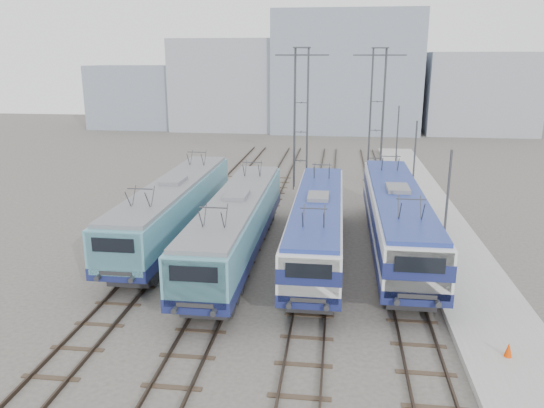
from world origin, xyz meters
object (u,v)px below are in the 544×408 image
(locomotive_center_left, at_px, (236,223))
(locomotive_far_left, at_px, (174,206))
(locomotive_center_right, at_px, (318,222))
(catenary_tower_west, at_px, (301,113))
(mast_front, at_px, (445,220))
(safety_cone, at_px, (508,350))
(catenary_tower_east, at_px, (377,112))
(mast_mid, at_px, (414,171))
(mast_rear, at_px, (397,144))
(locomotive_far_right, at_px, (397,215))

(locomotive_center_left, bearing_deg, locomotive_far_left, 147.89)
(locomotive_center_right, bearing_deg, locomotive_far_left, 167.65)
(locomotive_far_left, bearing_deg, catenary_tower_west, 65.76)
(locomotive_center_right, distance_m, mast_front, 7.15)
(locomotive_center_right, bearing_deg, safety_cone, -52.48)
(mast_front, bearing_deg, catenary_tower_west, 113.27)
(locomotive_center_left, xyz_separation_m, mast_front, (10.85, -2.18, 1.24))
(catenary_tower_east, bearing_deg, locomotive_center_right, -102.63)
(locomotive_center_right, relative_size, mast_mid, 2.50)
(locomotive_far_left, height_order, locomotive_center_right, locomotive_far_left)
(mast_rear, bearing_deg, locomotive_center_right, -106.85)
(mast_front, distance_m, mast_rear, 24.00)
(mast_mid, relative_size, safety_cone, 12.04)
(locomotive_far_left, bearing_deg, mast_rear, 51.06)
(safety_cone, bearing_deg, mast_mid, 93.90)
(locomotive_far_left, height_order, catenary_tower_east, catenary_tower_east)
(locomotive_far_left, distance_m, mast_front, 16.19)
(mast_mid, bearing_deg, catenary_tower_west, 137.07)
(mast_rear, bearing_deg, mast_front, -90.00)
(locomotive_center_right, relative_size, catenary_tower_west, 1.46)
(locomotive_center_left, bearing_deg, locomotive_far_right, 13.99)
(locomotive_far_left, height_order, mast_front, mast_front)
(mast_front, distance_m, mast_mid, 12.00)
(locomotive_center_right, height_order, mast_rear, mast_rear)
(catenary_tower_west, xyz_separation_m, mast_mid, (8.60, -8.00, -3.14))
(catenary_tower_east, relative_size, mast_front, 1.71)
(mast_front, bearing_deg, mast_rear, 90.00)
(locomotive_center_left, xyz_separation_m, catenary_tower_east, (8.75, 19.82, 4.38))
(locomotive_far_left, bearing_deg, catenary_tower_east, 52.06)
(locomotive_far_right, bearing_deg, catenary_tower_east, 90.81)
(locomotive_center_left, xyz_separation_m, mast_rear, (10.85, 21.82, 1.24))
(locomotive_far_right, xyz_separation_m, mast_rear, (1.85, 19.58, 1.10))
(locomotive_center_right, height_order, catenary_tower_west, catenary_tower_west)
(locomotive_center_left, height_order, mast_mid, mast_mid)
(locomotive_center_right, bearing_deg, mast_front, -25.55)
(locomotive_far_right, distance_m, mast_mid, 7.88)
(safety_cone, bearing_deg, locomotive_far_right, 105.48)
(locomotive_far_right, bearing_deg, catenary_tower_west, 113.43)
(locomotive_center_right, relative_size, mast_rear, 2.50)
(catenary_tower_west, xyz_separation_m, mast_front, (8.60, -20.00, -3.14))
(catenary_tower_west, relative_size, safety_cone, 20.64)
(mast_rear, bearing_deg, catenary_tower_west, -155.06)
(locomotive_center_right, distance_m, safety_cone, 12.65)
(locomotive_center_left, bearing_deg, mast_front, -11.37)
(mast_front, relative_size, mast_mid, 1.00)
(locomotive_far_right, relative_size, safety_cone, 32.43)
(catenary_tower_west, height_order, catenary_tower_east, same)
(locomotive_center_left, height_order, mast_front, mast_front)
(locomotive_center_left, distance_m, catenary_tower_west, 18.49)
(locomotive_center_left, distance_m, locomotive_far_right, 9.28)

